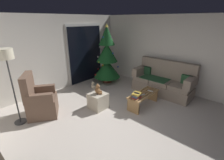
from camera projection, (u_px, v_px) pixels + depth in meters
The scene contains 17 objects.
ground_plane at pixel (123, 125), 3.83m from camera, with size 7.00×7.00×0.00m, color #BCB2A8.
wall_back at pixel (51, 55), 5.31m from camera, with size 5.72×0.12×2.50m, color silver.
wall_right at pixel (178, 54), 5.37m from camera, with size 0.12×6.00×2.50m, color silver.
patio_door_frame at pixel (86, 53), 6.28m from camera, with size 1.60×0.02×2.20m, color silver.
patio_door_glass at pixel (86, 55), 6.29m from camera, with size 1.50×0.02×2.10m, color black.
couch at pixel (163, 82), 5.39m from camera, with size 0.79×1.94×1.08m.
coffee_table at pixel (143, 97), 4.60m from camera, with size 1.10×0.40×0.39m.
remote_white at pixel (150, 91), 4.68m from camera, with size 0.04×0.16×0.02m, color silver.
remote_silver at pixel (142, 95), 4.45m from camera, with size 0.04×0.16×0.02m, color #ADADB2.
book_stack at pixel (137, 95), 4.28m from camera, with size 0.28×0.23×0.14m.
cell_phone at pixel (137, 93), 4.24m from camera, with size 0.07×0.14×0.01m, color black.
christmas_tree at pixel (107, 58), 6.13m from camera, with size 1.01×1.01×2.19m.
armchair at pixel (40, 101), 4.10m from camera, with size 0.95×0.95×1.13m.
floor_lamp at pixel (7, 62), 3.41m from camera, with size 0.32×0.32×1.78m.
ottoman at pixel (98, 101), 4.50m from camera, with size 0.44×0.44×0.44m, color #B2A893.
teddy_bear_chestnut at pixel (98, 90), 4.38m from camera, with size 0.22×0.21×0.29m.
teddy_bear_cream_by_tree at pixel (93, 86), 5.77m from camera, with size 0.20×0.20×0.29m.
Camera 1 is at (-2.54, -1.97, 2.35)m, focal length 26.01 mm.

